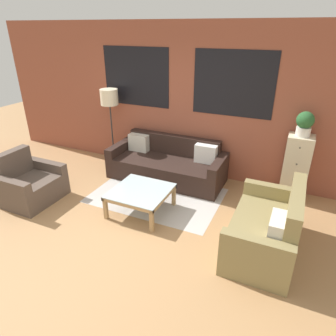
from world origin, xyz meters
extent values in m
plane|color=#AD7F51|center=(0.00, 0.00, 0.00)|extent=(16.00, 16.00, 0.00)
cube|color=brown|center=(0.00, 2.44, 1.40)|extent=(8.40, 0.08, 2.80)
cube|color=black|center=(-0.95, 2.39, 1.80)|extent=(1.40, 0.01, 1.10)
cube|color=black|center=(0.95, 2.39, 1.80)|extent=(1.40, 0.01, 1.10)
cube|color=#BCB7B2|center=(0.04, 1.25, 0.00)|extent=(2.19, 1.47, 0.00)
cube|color=black|center=(-0.07, 1.82, 0.20)|extent=(1.87, 0.72, 0.40)
cube|color=black|center=(-0.07, 2.26, 0.39)|extent=(1.87, 0.16, 0.78)
cube|color=black|center=(-1.09, 1.90, 0.29)|extent=(0.16, 0.88, 0.58)
cube|color=black|center=(0.94, 1.90, 0.29)|extent=(0.16, 0.88, 0.58)
cube|color=beige|center=(-0.78, 2.10, 0.57)|extent=(0.40, 0.16, 0.34)
cube|color=white|center=(0.63, 2.10, 0.57)|extent=(0.40, 0.16, 0.34)
cube|color=olive|center=(1.83, 0.61, 0.21)|extent=(0.64, 1.18, 0.42)
cube|color=olive|center=(2.23, 0.61, 0.46)|extent=(0.16, 1.18, 0.92)
cube|color=olive|center=(1.91, 1.27, 0.31)|extent=(0.80, 0.14, 0.62)
cube|color=olive|center=(1.91, -0.05, 0.31)|extent=(0.80, 0.14, 0.62)
cube|color=beige|center=(2.07, 0.24, 0.59)|extent=(0.16, 0.40, 0.34)
cube|color=brown|center=(-1.73, 0.27, 0.20)|extent=(0.64, 0.63, 0.40)
cube|color=brown|center=(-2.13, 0.27, 0.42)|extent=(0.16, 0.63, 0.84)
cube|color=brown|center=(-1.81, -0.12, 0.28)|extent=(0.80, 0.14, 0.56)
cube|color=brown|center=(-1.81, 0.65, 0.28)|extent=(0.80, 0.14, 0.56)
cube|color=silver|center=(0.04, 0.71, 0.38)|extent=(0.86, 0.86, 0.01)
cube|color=tan|center=(0.04, 0.30, 0.35)|extent=(0.86, 0.05, 0.05)
cube|color=tan|center=(0.04, 1.11, 0.35)|extent=(0.86, 0.05, 0.05)
cube|color=tan|center=(-0.37, 0.71, 0.35)|extent=(0.05, 0.86, 0.05)
cube|color=tan|center=(0.44, 0.71, 0.35)|extent=(0.05, 0.86, 0.05)
cube|color=tan|center=(-0.36, 0.31, 0.19)|extent=(0.06, 0.06, 0.38)
cube|color=tan|center=(0.43, 0.31, 0.19)|extent=(0.06, 0.06, 0.38)
cube|color=tan|center=(-0.36, 1.10, 0.19)|extent=(0.06, 0.06, 0.38)
cube|color=tan|center=(0.43, 1.10, 0.19)|extent=(0.06, 0.06, 0.38)
cylinder|color=#2D2D2D|center=(-1.41, 2.11, 0.01)|extent=(0.28, 0.28, 0.02)
cylinder|color=#2D2D2D|center=(-1.41, 2.11, 0.64)|extent=(0.03, 0.03, 1.25)
cylinder|color=beige|center=(-1.41, 2.11, 1.42)|extent=(0.35, 0.35, 0.31)
cube|color=beige|center=(2.17, 2.18, 0.56)|extent=(0.40, 0.36, 1.12)
sphere|color=#38332D|center=(2.17, 2.00, 0.98)|extent=(0.02, 0.02, 0.02)
sphere|color=#38332D|center=(2.17, 2.00, 0.70)|extent=(0.02, 0.02, 0.02)
sphere|color=#38332D|center=(2.17, 2.00, 0.42)|extent=(0.02, 0.02, 0.02)
sphere|color=#38332D|center=(2.17, 2.00, 0.14)|extent=(0.02, 0.02, 0.02)
cylinder|color=silver|center=(2.17, 2.18, 1.19)|extent=(0.22, 0.22, 0.15)
sphere|color=#285B2D|center=(2.17, 2.18, 1.37)|extent=(0.27, 0.27, 0.27)
camera|label=1|loc=(2.10, -2.79, 2.69)|focal=32.00mm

